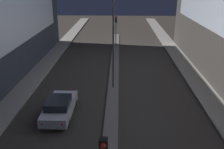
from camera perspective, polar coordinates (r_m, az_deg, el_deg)
The scene contains 4 objects.
median_strip at distance 27.35m, azimuth 0.50°, elevation 0.32°, with size 1.02×39.87×0.14m.
traffic_light_mid at distance 37.93m, azimuth 0.91°, elevation 11.38°, with size 0.32×0.42×4.36m.
street_lamp at distance 21.93m, azimuth 0.32°, elevation 11.10°, with size 0.46×0.46×9.25m.
car_left_lane at distance 19.26m, azimuth -11.91°, elevation -7.26°, with size 1.94×4.73×1.56m.
Camera 1 is at (0.53, -4.61, 9.83)m, focal length 40.00 mm.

